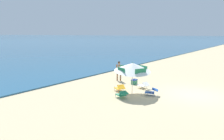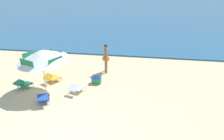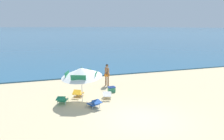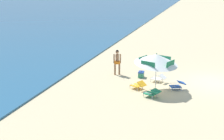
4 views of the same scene
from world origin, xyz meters
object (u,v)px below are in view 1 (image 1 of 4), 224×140
(lounge_chair_under_umbrella, at_px, (151,91))
(lounge_chair_spare_folded, at_px, (143,85))
(beach_umbrella_striped_main, at_px, (133,67))
(cooler_box, at_px, (134,82))
(lounge_chair_facing_sea, at_px, (120,88))
(lounge_chair_beside_umbrella, at_px, (122,94))
(person_standing_near_shore, at_px, (119,70))

(lounge_chair_under_umbrella, distance_m, lounge_chair_spare_folded, 1.68)
(beach_umbrella_striped_main, xyz_separation_m, lounge_chair_spare_folded, (1.61, 0.02, -1.59))
(cooler_box, bearing_deg, lounge_chair_under_umbrella, -126.73)
(beach_umbrella_striped_main, distance_m, lounge_chair_facing_sea, 1.87)
(beach_umbrella_striped_main, relative_size, cooler_box, 6.94)
(beach_umbrella_striped_main, distance_m, lounge_chair_beside_umbrella, 2.00)
(lounge_chair_under_umbrella, distance_m, person_standing_near_shore, 4.71)
(lounge_chair_under_umbrella, xyz_separation_m, lounge_chair_facing_sea, (-0.56, 2.21, -0.01))
(beach_umbrella_striped_main, height_order, cooler_box, beach_umbrella_striped_main)
(beach_umbrella_striped_main, distance_m, person_standing_near_shore, 3.98)
(lounge_chair_spare_folded, distance_m, person_standing_near_shore, 3.16)
(cooler_box, bearing_deg, beach_umbrella_striped_main, -151.46)
(person_standing_near_shore, bearing_deg, lounge_chair_spare_folded, -107.19)
(lounge_chair_beside_umbrella, relative_size, lounge_chair_spare_folded, 0.98)
(lounge_chair_under_umbrella, bearing_deg, lounge_chair_facing_sea, 104.26)
(person_standing_near_shore, relative_size, cooler_box, 3.37)
(beach_umbrella_striped_main, relative_size, lounge_chair_facing_sea, 3.41)
(lounge_chair_facing_sea, relative_size, cooler_box, 2.03)
(lounge_chair_spare_folded, height_order, person_standing_near_shore, person_standing_near_shore)
(lounge_chair_beside_umbrella, height_order, person_standing_near_shore, person_standing_near_shore)
(person_standing_near_shore, xyz_separation_m, cooler_box, (-0.19, -1.69, -0.79))
(beach_umbrella_striped_main, bearing_deg, lounge_chair_under_umbrella, -68.80)
(beach_umbrella_striped_main, relative_size, lounge_chair_beside_umbrella, 3.55)
(person_standing_near_shore, bearing_deg, lounge_chair_under_umbrella, -116.09)
(lounge_chair_under_umbrella, relative_size, person_standing_near_shore, 0.58)
(lounge_chair_under_umbrella, relative_size, lounge_chair_facing_sea, 0.96)
(lounge_chair_beside_umbrella, bearing_deg, person_standing_near_shore, 38.45)
(beach_umbrella_striped_main, xyz_separation_m, lounge_chair_under_umbrella, (0.47, -1.22, -1.58))
(lounge_chair_beside_umbrella, xyz_separation_m, lounge_chair_facing_sea, (1.13, 1.00, -0.01))
(lounge_chair_spare_folded, bearing_deg, lounge_chair_facing_sea, 150.33)
(lounge_chair_facing_sea, distance_m, person_standing_near_shore, 3.35)
(lounge_chair_spare_folded, xyz_separation_m, cooler_box, (0.72, 1.25, -0.07))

